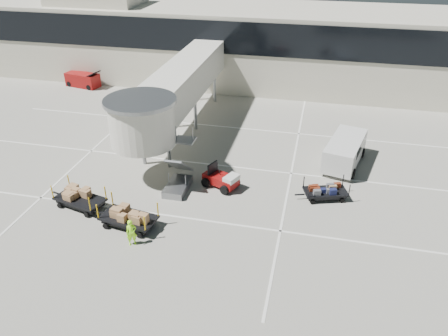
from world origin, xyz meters
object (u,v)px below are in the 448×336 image
at_px(suitcase_cart, 327,192).
at_px(ground_worker, 131,233).
at_px(box_cart_far, 82,200).
at_px(baggage_tug, 222,179).
at_px(minivan, 345,149).
at_px(box_cart_near, 129,218).
at_px(belt_loader, 83,80).

xyz_separation_m(suitcase_cart, ground_worker, (-10.65, -7.37, 0.33)).
xyz_separation_m(suitcase_cart, box_cart_far, (-15.18, -4.70, 0.12)).
height_order(baggage_tug, box_cart_far, baggage_tug).
bearing_deg(box_cart_far, minivan, 44.97).
distance_m(baggage_tug, suitcase_cart, 7.13).
relative_size(box_cart_near, belt_loader, 1.00).
xyz_separation_m(suitcase_cart, minivan, (1.15, 5.15, 0.73)).
xyz_separation_m(baggage_tug, belt_loader, (-19.82, 17.10, 0.15)).
bearing_deg(minivan, box_cart_near, -125.54).
height_order(minivan, belt_loader, minivan).
distance_m(baggage_tug, box_cart_far, 9.24).
bearing_deg(box_cart_far, belt_loader, 132.44).
distance_m(box_cart_far, minivan, 19.09).
bearing_deg(belt_loader, baggage_tug, -28.70).
relative_size(suitcase_cart, belt_loader, 0.83).
distance_m(baggage_tug, ground_worker, 8.01).
height_order(ground_worker, minivan, minivan).
bearing_deg(minivan, box_cart_far, -135.63).
distance_m(suitcase_cart, box_cart_near, 12.89).
xyz_separation_m(baggage_tug, minivan, (8.28, 5.33, 0.64)).
relative_size(baggage_tug, suitcase_cart, 0.77).
height_order(suitcase_cart, box_cart_far, box_cart_far).
relative_size(baggage_tug, box_cart_near, 0.65).
bearing_deg(baggage_tug, box_cart_far, -126.67).
distance_m(minivan, belt_loader, 30.47).
distance_m(ground_worker, minivan, 17.21).
relative_size(baggage_tug, belt_loader, 0.64).
relative_size(box_cart_near, box_cart_far, 1.04).
xyz_separation_m(ground_worker, belt_loader, (-16.30, 24.29, -0.08)).
relative_size(suitcase_cart, box_cart_far, 0.87).
bearing_deg(box_cart_far, ground_worker, -16.60).
xyz_separation_m(box_cart_near, box_cart_far, (-3.72, 1.19, -0.04)).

